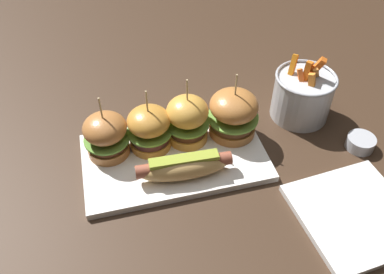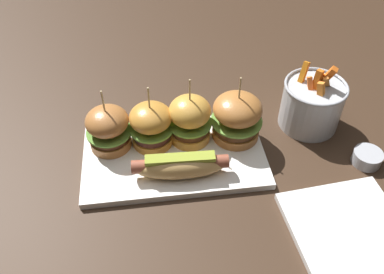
{
  "view_description": "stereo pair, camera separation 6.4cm",
  "coord_description": "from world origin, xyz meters",
  "px_view_note": "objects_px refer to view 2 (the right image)",
  "views": [
    {
      "loc": [
        -0.1,
        -0.52,
        0.58
      ],
      "look_at": [
        0.03,
        0.0,
        0.05
      ],
      "focal_mm": 37.79,
      "sensor_mm": 36.0,
      "label": 1
    },
    {
      "loc": [
        -0.03,
        -0.53,
        0.58
      ],
      "look_at": [
        0.03,
        0.0,
        0.05
      ],
      "focal_mm": 37.79,
      "sensor_mm": 36.0,
      "label": 2
    }
  ],
  "objects_px": {
    "slider_center_right": "(190,119)",
    "side_plate": "(349,231)",
    "slider_far_right": "(237,117)",
    "fries_bucket": "(312,104)",
    "platter_main": "(174,156)",
    "slider_center_left": "(151,125)",
    "sauce_ramekin": "(367,157)",
    "hot_dog": "(180,165)",
    "slider_far_left": "(108,128)"
  },
  "relations": [
    {
      "from": "slider_far_right",
      "to": "fries_bucket",
      "type": "distance_m",
      "value": 0.17
    },
    {
      "from": "platter_main",
      "to": "slider_center_right",
      "type": "height_order",
      "value": "slider_center_right"
    },
    {
      "from": "slider_center_right",
      "to": "sauce_ramekin",
      "type": "xyz_separation_m",
      "value": [
        0.33,
        -0.1,
        -0.05
      ]
    },
    {
      "from": "hot_dog",
      "to": "side_plate",
      "type": "relative_size",
      "value": 0.93
    },
    {
      "from": "slider_center_left",
      "to": "sauce_ramekin",
      "type": "height_order",
      "value": "slider_center_left"
    },
    {
      "from": "slider_far_right",
      "to": "side_plate",
      "type": "height_order",
      "value": "slider_far_right"
    },
    {
      "from": "sauce_ramekin",
      "to": "side_plate",
      "type": "height_order",
      "value": "sauce_ramekin"
    },
    {
      "from": "slider_center_left",
      "to": "side_plate",
      "type": "xyz_separation_m",
      "value": [
        0.31,
        -0.24,
        -0.05
      ]
    },
    {
      "from": "slider_far_right",
      "to": "sauce_ramekin",
      "type": "xyz_separation_m",
      "value": [
        0.24,
        -0.09,
        -0.05
      ]
    },
    {
      "from": "slider_center_left",
      "to": "slider_center_right",
      "type": "relative_size",
      "value": 0.93
    },
    {
      "from": "platter_main",
      "to": "fries_bucket",
      "type": "relative_size",
      "value": 2.41
    },
    {
      "from": "hot_dog",
      "to": "side_plate",
      "type": "bearing_deg",
      "value": -29.95
    },
    {
      "from": "side_plate",
      "to": "slider_far_right",
      "type": "bearing_deg",
      "value": 120.75
    },
    {
      "from": "slider_center_left",
      "to": "fries_bucket",
      "type": "distance_m",
      "value": 0.33
    },
    {
      "from": "platter_main",
      "to": "side_plate",
      "type": "distance_m",
      "value": 0.34
    },
    {
      "from": "slider_center_left",
      "to": "slider_center_right",
      "type": "distance_m",
      "value": 0.07
    },
    {
      "from": "slider_center_right",
      "to": "side_plate",
      "type": "height_order",
      "value": "slider_center_right"
    },
    {
      "from": "slider_center_left",
      "to": "slider_far_left",
      "type": "bearing_deg",
      "value": 178.79
    },
    {
      "from": "slider_center_right",
      "to": "fries_bucket",
      "type": "distance_m",
      "value": 0.26
    },
    {
      "from": "platter_main",
      "to": "side_plate",
      "type": "bearing_deg",
      "value": -37.12
    },
    {
      "from": "slider_center_left",
      "to": "sauce_ramekin",
      "type": "xyz_separation_m",
      "value": [
        0.4,
        -0.09,
        -0.05
      ]
    },
    {
      "from": "slider_far_right",
      "to": "slider_far_left",
      "type": "bearing_deg",
      "value": 178.98
    },
    {
      "from": "hot_dog",
      "to": "slider_far_left",
      "type": "bearing_deg",
      "value": 143.94
    },
    {
      "from": "sauce_ramekin",
      "to": "side_plate",
      "type": "distance_m",
      "value": 0.18
    },
    {
      "from": "slider_center_left",
      "to": "slider_far_right",
      "type": "bearing_deg",
      "value": -0.92
    },
    {
      "from": "slider_far_left",
      "to": "slider_center_right",
      "type": "relative_size",
      "value": 0.93
    },
    {
      "from": "sauce_ramekin",
      "to": "platter_main",
      "type": "bearing_deg",
      "value": 171.13
    },
    {
      "from": "slider_center_left",
      "to": "sauce_ramekin",
      "type": "relative_size",
      "value": 2.41
    },
    {
      "from": "slider_center_left",
      "to": "hot_dog",
      "type": "bearing_deg",
      "value": -63.35
    },
    {
      "from": "fries_bucket",
      "to": "side_plate",
      "type": "bearing_deg",
      "value": -94.46
    },
    {
      "from": "hot_dog",
      "to": "fries_bucket",
      "type": "bearing_deg",
      "value": 22.74
    },
    {
      "from": "fries_bucket",
      "to": "sauce_ramekin",
      "type": "xyz_separation_m",
      "value": [
        0.07,
        -0.12,
        -0.04
      ]
    },
    {
      "from": "slider_far_left",
      "to": "sauce_ramekin",
      "type": "relative_size",
      "value": 2.4
    },
    {
      "from": "slider_far_right",
      "to": "slider_center_left",
      "type": "bearing_deg",
      "value": 179.08
    },
    {
      "from": "hot_dog",
      "to": "slider_center_left",
      "type": "xyz_separation_m",
      "value": [
        -0.05,
        0.09,
        0.02
      ]
    },
    {
      "from": "slider_center_left",
      "to": "slider_far_right",
      "type": "relative_size",
      "value": 0.95
    },
    {
      "from": "platter_main",
      "to": "sauce_ramekin",
      "type": "height_order",
      "value": "sauce_ramekin"
    },
    {
      "from": "sauce_ramekin",
      "to": "slider_far_left",
      "type": "bearing_deg",
      "value": 168.73
    },
    {
      "from": "hot_dog",
      "to": "slider_far_right",
      "type": "distance_m",
      "value": 0.15
    },
    {
      "from": "hot_dog",
      "to": "slider_center_right",
      "type": "distance_m",
      "value": 0.1
    },
    {
      "from": "slider_center_left",
      "to": "slider_far_right",
      "type": "distance_m",
      "value": 0.17
    },
    {
      "from": "slider_center_right",
      "to": "side_plate",
      "type": "xyz_separation_m",
      "value": [
        0.23,
        -0.24,
        -0.06
      ]
    },
    {
      "from": "slider_far_right",
      "to": "fries_bucket",
      "type": "xyz_separation_m",
      "value": [
        0.16,
        0.03,
        -0.01
      ]
    },
    {
      "from": "slider_far_right",
      "to": "fries_bucket",
      "type": "bearing_deg",
      "value": 10.73
    },
    {
      "from": "slider_far_left",
      "to": "slider_center_left",
      "type": "xyz_separation_m",
      "value": [
        0.08,
        -0.0,
        0.0
      ]
    },
    {
      "from": "slider_far_left",
      "to": "fries_bucket",
      "type": "xyz_separation_m",
      "value": [
        0.41,
        0.03,
        -0.01
      ]
    },
    {
      "from": "slider_center_left",
      "to": "fries_bucket",
      "type": "relative_size",
      "value": 0.93
    },
    {
      "from": "slider_center_left",
      "to": "sauce_ramekin",
      "type": "bearing_deg",
      "value": -13.23
    },
    {
      "from": "hot_dog",
      "to": "slider_center_right",
      "type": "xyz_separation_m",
      "value": [
        0.03,
        0.09,
        0.03
      ]
    },
    {
      "from": "platter_main",
      "to": "slider_center_right",
      "type": "relative_size",
      "value": 2.44
    }
  ]
}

